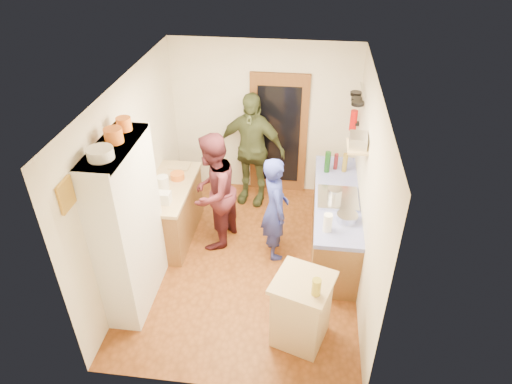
% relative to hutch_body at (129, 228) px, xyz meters
% --- Properties ---
extents(floor, '(3.00, 4.00, 0.02)m').
position_rel_hutch_body_xyz_m(floor, '(1.30, 0.80, -1.11)').
color(floor, brown).
rests_on(floor, ground).
extents(ceiling, '(3.00, 4.00, 0.02)m').
position_rel_hutch_body_xyz_m(ceiling, '(1.30, 0.80, 1.51)').
color(ceiling, silver).
rests_on(ceiling, ground).
extents(wall_back, '(3.00, 0.02, 2.60)m').
position_rel_hutch_body_xyz_m(wall_back, '(1.30, 2.81, 0.20)').
color(wall_back, silver).
rests_on(wall_back, ground).
extents(wall_front, '(3.00, 0.02, 2.60)m').
position_rel_hutch_body_xyz_m(wall_front, '(1.30, -1.21, 0.20)').
color(wall_front, silver).
rests_on(wall_front, ground).
extents(wall_left, '(0.02, 4.00, 2.60)m').
position_rel_hutch_body_xyz_m(wall_left, '(-0.21, 0.80, 0.20)').
color(wall_left, silver).
rests_on(wall_left, ground).
extents(wall_right, '(0.02, 4.00, 2.60)m').
position_rel_hutch_body_xyz_m(wall_right, '(2.81, 0.80, 0.20)').
color(wall_right, silver).
rests_on(wall_right, ground).
extents(door_frame, '(0.95, 0.06, 2.10)m').
position_rel_hutch_body_xyz_m(door_frame, '(1.55, 2.77, -0.05)').
color(door_frame, brown).
rests_on(door_frame, ground).
extents(door_glass, '(0.70, 0.02, 1.70)m').
position_rel_hutch_body_xyz_m(door_glass, '(1.55, 2.74, -0.05)').
color(door_glass, black).
rests_on(door_glass, door_frame).
extents(hutch_body, '(0.40, 1.20, 2.20)m').
position_rel_hutch_body_xyz_m(hutch_body, '(0.00, 0.00, 0.00)').
color(hutch_body, white).
rests_on(hutch_body, ground).
extents(hutch_top_shelf, '(0.40, 1.14, 0.04)m').
position_rel_hutch_body_xyz_m(hutch_top_shelf, '(0.00, 0.00, 1.08)').
color(hutch_top_shelf, white).
rests_on(hutch_top_shelf, hutch_body).
extents(plate_stack, '(0.27, 0.27, 0.11)m').
position_rel_hutch_body_xyz_m(plate_stack, '(0.00, -0.29, 1.16)').
color(plate_stack, white).
rests_on(plate_stack, hutch_top_shelf).
extents(orange_pot_a, '(0.20, 0.20, 0.16)m').
position_rel_hutch_body_xyz_m(orange_pot_a, '(0.00, 0.07, 1.18)').
color(orange_pot_a, orange).
rests_on(orange_pot_a, hutch_top_shelf).
extents(orange_pot_b, '(0.17, 0.17, 0.15)m').
position_rel_hutch_body_xyz_m(orange_pot_b, '(0.00, 0.36, 1.17)').
color(orange_pot_b, orange).
rests_on(orange_pot_b, hutch_top_shelf).
extents(left_counter_base, '(0.60, 1.40, 0.85)m').
position_rel_hutch_body_xyz_m(left_counter_base, '(0.10, 1.25, -0.68)').
color(left_counter_base, brown).
rests_on(left_counter_base, ground).
extents(left_counter_top, '(0.64, 1.44, 0.05)m').
position_rel_hutch_body_xyz_m(left_counter_top, '(0.10, 1.25, -0.23)').
color(left_counter_top, tan).
rests_on(left_counter_top, left_counter_base).
extents(toaster, '(0.22, 0.15, 0.16)m').
position_rel_hutch_body_xyz_m(toaster, '(0.15, 0.83, -0.12)').
color(toaster, white).
rests_on(toaster, left_counter_top).
extents(kettle, '(0.21, 0.21, 0.19)m').
position_rel_hutch_body_xyz_m(kettle, '(0.05, 1.18, -0.10)').
color(kettle, white).
rests_on(kettle, left_counter_top).
extents(orange_bowl, '(0.22, 0.22, 0.09)m').
position_rel_hutch_body_xyz_m(orange_bowl, '(0.18, 1.45, -0.15)').
color(orange_bowl, orange).
rests_on(orange_bowl, left_counter_top).
extents(chopping_board, '(0.31, 0.23, 0.02)m').
position_rel_hutch_body_xyz_m(chopping_board, '(0.12, 1.78, -0.19)').
color(chopping_board, tan).
rests_on(chopping_board, left_counter_top).
extents(right_counter_base, '(0.60, 2.20, 0.84)m').
position_rel_hutch_body_xyz_m(right_counter_base, '(2.50, 1.30, -0.68)').
color(right_counter_base, brown).
rests_on(right_counter_base, ground).
extents(right_counter_top, '(0.62, 2.22, 0.06)m').
position_rel_hutch_body_xyz_m(right_counter_top, '(2.50, 1.30, -0.23)').
color(right_counter_top, '#141EAE').
rests_on(right_counter_top, right_counter_base).
extents(hob, '(0.55, 0.58, 0.04)m').
position_rel_hutch_body_xyz_m(hob, '(2.50, 1.21, -0.18)').
color(hob, silver).
rests_on(hob, right_counter_top).
extents(pot_on_hob, '(0.19, 0.19, 0.13)m').
position_rel_hutch_body_xyz_m(pot_on_hob, '(2.45, 1.20, -0.10)').
color(pot_on_hob, silver).
rests_on(pot_on_hob, hob).
extents(bottle_a, '(0.11, 0.11, 0.33)m').
position_rel_hutch_body_xyz_m(bottle_a, '(2.35, 1.93, -0.03)').
color(bottle_a, '#143F14').
rests_on(bottle_a, right_counter_top).
extents(bottle_b, '(0.07, 0.07, 0.25)m').
position_rel_hutch_body_xyz_m(bottle_b, '(2.48, 2.03, -0.07)').
color(bottle_b, '#591419').
rests_on(bottle_b, right_counter_top).
extents(bottle_c, '(0.09, 0.09, 0.30)m').
position_rel_hutch_body_xyz_m(bottle_c, '(2.61, 1.97, -0.05)').
color(bottle_c, olive).
rests_on(bottle_c, right_counter_top).
extents(paper_towel, '(0.13, 0.13, 0.24)m').
position_rel_hutch_body_xyz_m(paper_towel, '(2.35, 0.49, -0.08)').
color(paper_towel, white).
rests_on(paper_towel, right_counter_top).
extents(mixing_bowl, '(0.31, 0.31, 0.10)m').
position_rel_hutch_body_xyz_m(mixing_bowl, '(2.60, 0.73, -0.15)').
color(mixing_bowl, silver).
rests_on(mixing_bowl, right_counter_top).
extents(island_base, '(0.69, 0.69, 0.86)m').
position_rel_hutch_body_xyz_m(island_base, '(2.09, -0.44, -0.67)').
color(island_base, tan).
rests_on(island_base, ground).
extents(island_top, '(0.78, 0.78, 0.05)m').
position_rel_hutch_body_xyz_m(island_top, '(2.09, -0.44, -0.22)').
color(island_top, tan).
rests_on(island_top, island_base).
extents(cutting_board, '(0.42, 0.37, 0.02)m').
position_rel_hutch_body_xyz_m(cutting_board, '(2.06, -0.37, -0.21)').
color(cutting_board, white).
rests_on(cutting_board, island_top).
extents(oil_jar, '(0.12, 0.12, 0.20)m').
position_rel_hutch_body_xyz_m(oil_jar, '(2.23, -0.61, -0.09)').
color(oil_jar, '#AD9E2D').
rests_on(oil_jar, island_top).
extents(pan_rail, '(0.02, 0.65, 0.02)m').
position_rel_hutch_body_xyz_m(pan_rail, '(2.76, 2.33, 0.95)').
color(pan_rail, silver).
rests_on(pan_rail, wall_right).
extents(pan_hang_a, '(0.18, 0.18, 0.05)m').
position_rel_hutch_body_xyz_m(pan_hang_a, '(2.70, 2.15, 0.82)').
color(pan_hang_a, black).
rests_on(pan_hang_a, pan_rail).
extents(pan_hang_b, '(0.16, 0.16, 0.05)m').
position_rel_hutch_body_xyz_m(pan_hang_b, '(2.70, 2.35, 0.80)').
color(pan_hang_b, black).
rests_on(pan_hang_b, pan_rail).
extents(pan_hang_c, '(0.17, 0.17, 0.05)m').
position_rel_hutch_body_xyz_m(pan_hang_c, '(2.70, 2.55, 0.81)').
color(pan_hang_c, black).
rests_on(pan_hang_c, pan_rail).
extents(wall_shelf, '(0.26, 0.42, 0.03)m').
position_rel_hutch_body_xyz_m(wall_shelf, '(2.67, 1.25, 0.60)').
color(wall_shelf, tan).
rests_on(wall_shelf, wall_right).
extents(radio, '(0.24, 0.31, 0.15)m').
position_rel_hutch_body_xyz_m(radio, '(2.67, 1.25, 0.69)').
color(radio, silver).
rests_on(radio, wall_shelf).
extents(ext_bracket, '(0.06, 0.10, 0.04)m').
position_rel_hutch_body_xyz_m(ext_bracket, '(2.77, 2.50, 0.35)').
color(ext_bracket, black).
rests_on(ext_bracket, wall_right).
extents(fire_extinguisher, '(0.11, 0.11, 0.32)m').
position_rel_hutch_body_xyz_m(fire_extinguisher, '(2.71, 2.50, 0.40)').
color(fire_extinguisher, red).
rests_on(fire_extinguisher, wall_right).
extents(picture_frame, '(0.03, 0.25, 0.30)m').
position_rel_hutch_body_xyz_m(picture_frame, '(-0.18, -0.75, 0.95)').
color(picture_frame, gold).
rests_on(picture_frame, wall_left).
extents(person_hob, '(0.53, 0.66, 1.56)m').
position_rel_hutch_body_xyz_m(person_hob, '(1.69, 1.03, -0.32)').
color(person_hob, '#293494').
rests_on(person_hob, ground).
extents(person_left, '(0.87, 1.00, 1.77)m').
position_rel_hutch_body_xyz_m(person_left, '(0.80, 1.22, -0.21)').
color(person_left, '#4A1C24').
rests_on(person_left, ground).
extents(person_back, '(1.20, 0.69, 1.92)m').
position_rel_hutch_body_xyz_m(person_back, '(1.16, 2.36, -0.14)').
color(person_back, '#373F22').
rests_on(person_back, ground).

